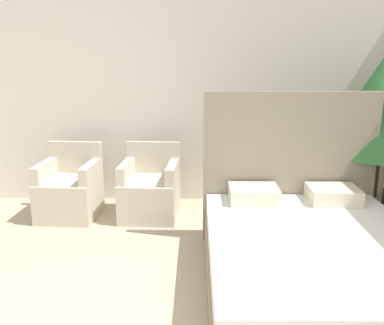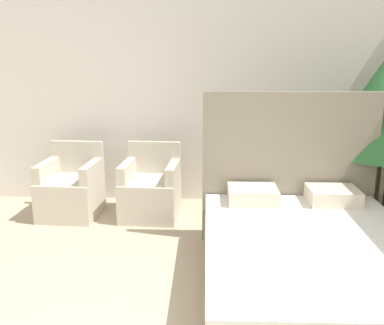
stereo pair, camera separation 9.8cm
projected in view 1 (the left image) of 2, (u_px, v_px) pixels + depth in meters
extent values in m
cube|color=silver|center=(184.00, 87.00, 5.29)|extent=(10.00, 0.06, 2.90)
cube|color=#8C7A5B|center=(314.00, 280.00, 3.31)|extent=(1.66, 2.10, 0.30)
cube|color=white|center=(316.00, 250.00, 3.25)|extent=(1.62, 2.06, 0.20)
cube|color=gray|center=(289.00, 168.00, 4.21)|extent=(1.69, 0.06, 1.51)
cube|color=beige|center=(254.00, 194.00, 4.01)|extent=(0.46, 0.37, 0.14)
cube|color=beige|center=(333.00, 194.00, 4.01)|extent=(0.46, 0.37, 0.14)
cube|color=beige|center=(70.00, 198.00, 4.96)|extent=(0.68, 0.69, 0.45)
cube|color=beige|center=(76.00, 157.00, 5.14)|extent=(0.64, 0.10, 0.38)
cube|color=beige|center=(45.00, 171.00, 4.90)|extent=(0.14, 0.59, 0.19)
cube|color=beige|center=(91.00, 172.00, 4.86)|extent=(0.14, 0.59, 0.19)
cube|color=beige|center=(150.00, 198.00, 4.95)|extent=(0.68, 0.69, 0.45)
cube|color=beige|center=(153.00, 157.00, 5.13)|extent=(0.64, 0.10, 0.38)
cube|color=beige|center=(126.00, 171.00, 4.89)|extent=(0.14, 0.59, 0.19)
cube|color=beige|center=(172.00, 172.00, 4.85)|extent=(0.14, 0.59, 0.19)
cylinder|color=beige|center=(372.00, 212.00, 4.72)|extent=(0.48, 0.48, 0.31)
cylinder|color=brown|center=(376.00, 176.00, 4.62)|extent=(0.06, 0.06, 0.53)
cone|color=#2D6B33|center=(384.00, 102.00, 4.42)|extent=(1.21, 1.21, 1.05)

